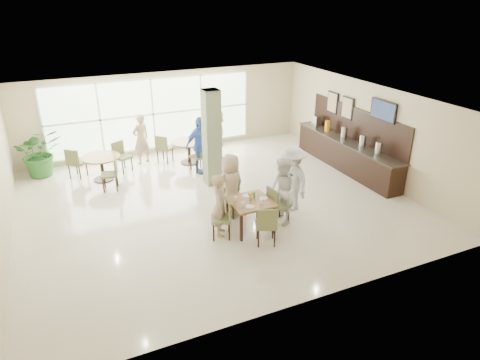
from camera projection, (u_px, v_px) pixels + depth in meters
name	position (u px, v px, depth m)	size (l,w,h in m)	color
ground	(215.00, 202.00, 11.63)	(10.00, 10.00, 0.00)	beige
room_shell	(214.00, 143.00, 10.94)	(10.00, 10.00, 10.00)	white
window_bank	(153.00, 114.00, 14.59)	(7.00, 0.04, 7.00)	silver
column	(212.00, 138.00, 12.21)	(0.45, 0.45, 2.80)	#6D7652
main_table	(250.00, 204.00, 10.06)	(0.99, 0.99, 0.75)	brown
round_table_left	(101.00, 162.00, 12.77)	(1.13, 1.13, 0.75)	brown
round_table_right	(189.00, 146.00, 14.06)	(1.13, 1.13, 0.75)	brown
chairs_main_table	(250.00, 211.00, 10.15)	(2.09, 2.06, 0.95)	olive
chairs_table_left	(103.00, 164.00, 12.86)	(1.98, 1.92, 0.95)	olive
chairs_table_right	(191.00, 149.00, 14.13)	(2.17, 1.77, 0.95)	olive
tabletop_clutter	(250.00, 199.00, 9.97)	(0.78, 0.74, 0.21)	white
buffet_counter	(347.00, 152.00, 13.60)	(0.64, 4.70, 1.95)	black
wall_tv	(383.00, 111.00, 12.12)	(0.06, 1.00, 0.58)	black
framed_art_a	(347.00, 108.00, 13.58)	(0.05, 0.55, 0.70)	black
framed_art_b	(333.00, 102.00, 14.24)	(0.05, 0.55, 0.70)	black
potted_plant	(39.00, 152.00, 13.02)	(1.35, 1.35, 1.50)	#296428
teen_left	(220.00, 205.00, 9.81)	(0.55, 0.36, 1.51)	tan
teen_far	(231.00, 185.00, 10.68)	(0.80, 0.43, 1.63)	tan
teen_right	(282.00, 191.00, 10.28)	(0.82, 0.64, 1.69)	white
teen_standing	(293.00, 179.00, 10.93)	(1.11, 0.64, 1.72)	#AFAFB2
adult_a	(200.00, 145.00, 13.20)	(1.05, 0.60, 1.79)	#426AC7
adult_b	(217.00, 134.00, 14.25)	(1.62, 0.70, 1.75)	white
adult_standing	(141.00, 139.00, 13.94)	(0.61, 0.40, 1.67)	tan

